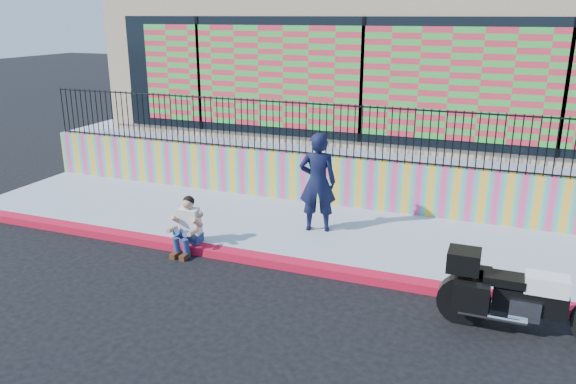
% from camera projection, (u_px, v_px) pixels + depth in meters
% --- Properties ---
extents(ground, '(90.00, 90.00, 0.00)m').
position_uv_depth(ground, '(298.00, 269.00, 9.89)').
color(ground, black).
rests_on(ground, ground).
extents(red_curb, '(16.00, 0.30, 0.15)m').
position_uv_depth(red_curb, '(298.00, 265.00, 9.87)').
color(red_curb, '#AB0C28').
rests_on(red_curb, ground).
extents(sidewalk, '(16.00, 3.00, 0.15)m').
position_uv_depth(sidewalk, '(326.00, 233.00, 11.34)').
color(sidewalk, '#99A3B8').
rests_on(sidewalk, ground).
extents(mural_wall, '(16.00, 0.20, 1.10)m').
position_uv_depth(mural_wall, '(348.00, 182.00, 12.57)').
color(mural_wall, '#E83D81').
rests_on(mural_wall, sidewalk).
extents(metal_fence, '(15.80, 0.04, 1.20)m').
position_uv_depth(metal_fence, '(350.00, 132.00, 12.22)').
color(metal_fence, black).
rests_on(metal_fence, mural_wall).
extents(elevated_platform, '(16.00, 10.00, 1.25)m').
position_uv_depth(elevated_platform, '(393.00, 140.00, 17.12)').
color(elevated_platform, '#99A3B8').
rests_on(elevated_platform, ground).
extents(storefront_building, '(14.00, 8.06, 4.00)m').
position_uv_depth(storefront_building, '(397.00, 52.00, 16.13)').
color(storefront_building, tan).
rests_on(storefront_building, elevated_platform).
extents(police_motorcycle, '(2.40, 0.79, 1.50)m').
position_uv_depth(police_motorcycle, '(527.00, 292.00, 7.75)').
color(police_motorcycle, black).
rests_on(police_motorcycle, ground).
extents(police_officer, '(0.83, 0.65, 1.99)m').
position_uv_depth(police_officer, '(318.00, 182.00, 11.00)').
color(police_officer, black).
rests_on(police_officer, sidewalk).
extents(seated_man, '(0.54, 0.71, 1.06)m').
position_uv_depth(seated_man, '(186.00, 231.00, 10.43)').
color(seated_man, navy).
rests_on(seated_man, ground).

